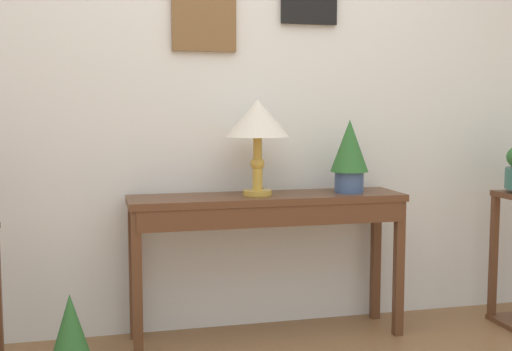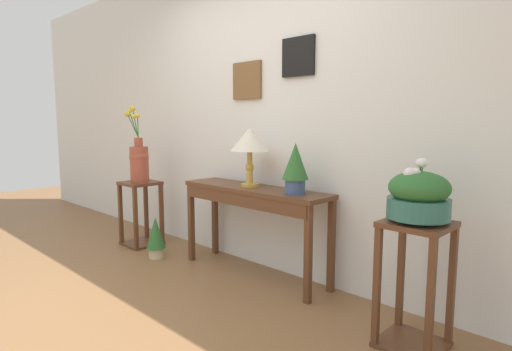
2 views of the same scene
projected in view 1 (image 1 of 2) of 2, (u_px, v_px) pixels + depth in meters
back_wall_with_art at (236, 64)px, 3.43m from camera, size 9.00×0.13×2.80m
console_table at (268, 217)px, 3.25m from camera, size 1.38×0.35×0.74m
table_lamp at (258, 122)px, 3.22m from camera, size 0.32×0.32×0.48m
potted_plant_on_console at (349, 153)px, 3.34m from camera, size 0.19×0.19×0.38m
potted_plant_floor at (71, 335)px, 2.77m from camera, size 0.18×0.18×0.39m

